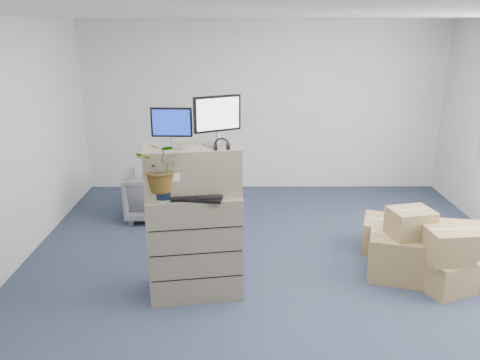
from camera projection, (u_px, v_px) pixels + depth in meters
name	position (u px, v px, depth m)	size (l,w,h in m)	color
ground	(278.00, 295.00, 4.92)	(7.00, 7.00, 0.00)	#2A364B
wall_back	(263.00, 107.00, 7.82)	(6.00, 0.02, 2.80)	silver
filing_cabinet_lower	(195.00, 243.00, 4.85)	(0.94, 0.58, 1.10)	gray
filing_cabinet_upper	(192.00, 169.00, 4.65)	(0.94, 0.47, 0.47)	gray
monitor_left	(172.00, 125.00, 4.45)	(0.40, 0.16, 0.39)	#99999E
monitor_right	(217.00, 117.00, 4.55)	(0.46, 0.28, 0.49)	#99999E
headphones	(222.00, 145.00, 4.45)	(0.15, 0.15, 0.02)	black
keyboard	(194.00, 197.00, 4.53)	(0.56, 0.23, 0.03)	black
mouse	(230.00, 193.00, 4.65)	(0.09, 0.06, 0.03)	silver
water_bottle	(201.00, 181.00, 4.66)	(0.07, 0.07, 0.25)	#999AA1
phone_dock	(192.00, 188.00, 4.68)	(0.08, 0.07, 0.15)	silver
external_drive	(228.00, 184.00, 4.84)	(0.23, 0.18, 0.07)	black
tissue_box	(224.00, 176.00, 4.80)	(0.28, 0.14, 0.10)	#417EDD
potted_plant	(163.00, 173.00, 4.43)	(0.58, 0.61, 0.47)	#92AC8A
office_chair	(154.00, 192.00, 6.82)	(0.75, 0.70, 0.77)	slate
cardboard_boxes	(429.00, 249.00, 5.28)	(1.70, 1.59, 0.81)	olive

